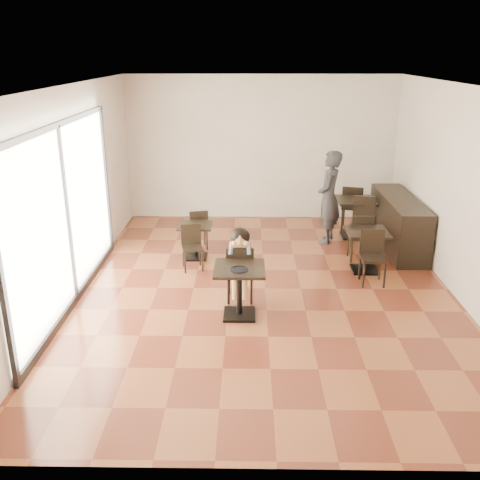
{
  "coord_description": "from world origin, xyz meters",
  "views": [
    {
      "loc": [
        -0.28,
        -7.97,
        3.67
      ],
      "look_at": [
        -0.4,
        -0.45,
        1.0
      ],
      "focal_mm": 40.0,
      "sensor_mm": 36.0,
      "label": 1
    }
  ],
  "objects_px": {
    "chair_left_b": "(192,248)",
    "chair_back_a": "(352,207)",
    "child_chair": "(240,272)",
    "cafe_table_mid": "(366,251)",
    "child_table": "(239,292)",
    "chair_mid_b": "(373,259)",
    "cafe_table_left": "(195,241)",
    "cafe_table_back": "(355,218)",
    "chair_mid_a": "(360,237)",
    "chair_left_a": "(198,228)",
    "child": "(240,265)",
    "adult_patron": "(329,197)",
    "chair_back_b": "(363,223)"
  },
  "relations": [
    {
      "from": "chair_back_b",
      "to": "chair_left_b",
      "type": "bearing_deg",
      "value": -143.45
    },
    {
      "from": "child_chair",
      "to": "adult_patron",
      "type": "relative_size",
      "value": 0.5
    },
    {
      "from": "cafe_table_mid",
      "to": "cafe_table_back",
      "type": "height_order",
      "value": "cafe_table_back"
    },
    {
      "from": "child",
      "to": "cafe_table_back",
      "type": "xyz_separation_m",
      "value": [
        2.32,
        3.01,
        -0.18
      ]
    },
    {
      "from": "child_table",
      "to": "child",
      "type": "relative_size",
      "value": 0.66
    },
    {
      "from": "chair_back_a",
      "to": "chair_mid_a",
      "type": "bearing_deg",
      "value": 99.53
    },
    {
      "from": "child",
      "to": "cafe_table_back",
      "type": "relative_size",
      "value": 1.43
    },
    {
      "from": "cafe_table_back",
      "to": "chair_back_a",
      "type": "distance_m",
      "value": 0.56
    },
    {
      "from": "adult_patron",
      "to": "chair_mid_a",
      "type": "distance_m",
      "value": 1.18
    },
    {
      "from": "child_chair",
      "to": "chair_mid_a",
      "type": "bearing_deg",
      "value": -141.55
    },
    {
      "from": "child_chair",
      "to": "chair_left_b",
      "type": "bearing_deg",
      "value": -54.72
    },
    {
      "from": "chair_mid_a",
      "to": "chair_mid_b",
      "type": "height_order",
      "value": "same"
    },
    {
      "from": "cafe_table_mid",
      "to": "chair_mid_a",
      "type": "height_order",
      "value": "chair_mid_a"
    },
    {
      "from": "adult_patron",
      "to": "chair_mid_b",
      "type": "xyz_separation_m",
      "value": [
        0.46,
        -2.07,
        -0.48
      ]
    },
    {
      "from": "chair_left_b",
      "to": "chair_back_a",
      "type": "bearing_deg",
      "value": 22.98
    },
    {
      "from": "child_table",
      "to": "cafe_table_back",
      "type": "height_order",
      "value": "cafe_table_back"
    },
    {
      "from": "chair_mid_b",
      "to": "chair_left_a",
      "type": "bearing_deg",
      "value": 151.43
    },
    {
      "from": "chair_back_a",
      "to": "adult_patron",
      "type": "bearing_deg",
      "value": 68.07
    },
    {
      "from": "cafe_table_mid",
      "to": "chair_back_b",
      "type": "xyz_separation_m",
      "value": [
        0.19,
        1.27,
        0.11
      ]
    },
    {
      "from": "cafe_table_mid",
      "to": "chair_back_a",
      "type": "xyz_separation_m",
      "value": [
        0.19,
        2.37,
        0.11
      ]
    },
    {
      "from": "cafe_table_mid",
      "to": "chair_mid_a",
      "type": "relative_size",
      "value": 0.83
    },
    {
      "from": "cafe_table_back",
      "to": "chair_left_a",
      "type": "xyz_separation_m",
      "value": [
        -3.18,
        -0.69,
        -0.01
      ]
    },
    {
      "from": "cafe_table_mid",
      "to": "child",
      "type": "bearing_deg",
      "value": -151.55
    },
    {
      "from": "chair_mid_a",
      "to": "chair_left_b",
      "type": "height_order",
      "value": "chair_mid_a"
    },
    {
      "from": "child",
      "to": "cafe_table_back",
      "type": "bearing_deg",
      "value": 52.34
    },
    {
      "from": "cafe_table_back",
      "to": "chair_mid_a",
      "type": "distance_m",
      "value": 1.28
    },
    {
      "from": "cafe_table_left",
      "to": "cafe_table_back",
      "type": "height_order",
      "value": "cafe_table_back"
    },
    {
      "from": "child_chair",
      "to": "cafe_table_mid",
      "type": "xyz_separation_m",
      "value": [
        2.18,
        1.18,
        -0.09
      ]
    },
    {
      "from": "child_table",
      "to": "child_chair",
      "type": "relative_size",
      "value": 0.83
    },
    {
      "from": "chair_left_a",
      "to": "chair_left_b",
      "type": "bearing_deg",
      "value": 77.0
    },
    {
      "from": "adult_patron",
      "to": "chair_left_b",
      "type": "relative_size",
      "value": 2.34
    },
    {
      "from": "child_chair",
      "to": "cafe_table_left",
      "type": "height_order",
      "value": "child_chair"
    },
    {
      "from": "child_chair",
      "to": "cafe_table_left",
      "type": "bearing_deg",
      "value": -64.05
    },
    {
      "from": "chair_left_a",
      "to": "chair_back_b",
      "type": "bearing_deg",
      "value": 169.55
    },
    {
      "from": "child_table",
      "to": "chair_left_a",
      "type": "distance_m",
      "value": 2.99
    },
    {
      "from": "child_chair",
      "to": "chair_back_b",
      "type": "relative_size",
      "value": 0.95
    },
    {
      "from": "cafe_table_left",
      "to": "cafe_table_back",
      "type": "xyz_separation_m",
      "value": [
        3.18,
        1.24,
        0.08
      ]
    },
    {
      "from": "child_chair",
      "to": "cafe_table_mid",
      "type": "height_order",
      "value": "child_chair"
    },
    {
      "from": "chair_mid_b",
      "to": "chair_left_a",
      "type": "relative_size",
      "value": 1.13
    },
    {
      "from": "adult_patron",
      "to": "cafe_table_left",
      "type": "xyz_separation_m",
      "value": [
        -2.58,
        -0.94,
        -0.6
      ]
    },
    {
      "from": "cafe_table_left",
      "to": "chair_left_a",
      "type": "height_order",
      "value": "chair_left_a"
    },
    {
      "from": "cafe_table_back",
      "to": "chair_mid_a",
      "type": "height_order",
      "value": "chair_mid_a"
    },
    {
      "from": "child_table",
      "to": "chair_mid_b",
      "type": "height_order",
      "value": "chair_mid_b"
    },
    {
      "from": "child_chair",
      "to": "cafe_table_back",
      "type": "bearing_deg",
      "value": -127.66
    },
    {
      "from": "child_table",
      "to": "child",
      "type": "xyz_separation_m",
      "value": [
        0.0,
        0.55,
        0.2
      ]
    },
    {
      "from": "chair_left_b",
      "to": "cafe_table_back",
      "type": "bearing_deg",
      "value": 16.45
    },
    {
      "from": "chair_mid_a",
      "to": "adult_patron",
      "type": "bearing_deg",
      "value": -64.36
    },
    {
      "from": "cafe_table_mid",
      "to": "chair_left_a",
      "type": "xyz_separation_m",
      "value": [
        -3.04,
        1.13,
        0.02
      ]
    },
    {
      "from": "cafe_table_mid",
      "to": "chair_mid_a",
      "type": "xyz_separation_m",
      "value": [
        0.0,
        0.55,
        0.08
      ]
    },
    {
      "from": "child_table",
      "to": "chair_left_b",
      "type": "height_order",
      "value": "chair_left_b"
    }
  ]
}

